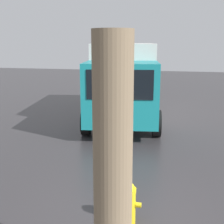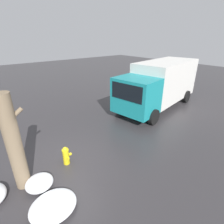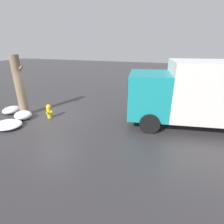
{
  "view_description": "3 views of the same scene",
  "coord_description": "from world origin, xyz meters",
  "views": [
    {
      "loc": [
        -4.89,
        -0.81,
        3.11
      ],
      "look_at": [
        3.45,
        1.08,
        1.19
      ],
      "focal_mm": 50.0,
      "sensor_mm": 36.0,
      "label": 1
    },
    {
      "loc": [
        -2.13,
        -5.4,
        4.65
      ],
      "look_at": [
        3.21,
        1.08,
        0.96
      ],
      "focal_mm": 28.0,
      "sensor_mm": 36.0,
      "label": 2
    },
    {
      "loc": [
        5.89,
        -7.22,
        3.8
      ],
      "look_at": [
        3.53,
        0.07,
        0.74
      ],
      "focal_mm": 28.0,
      "sensor_mm": 36.0,
      "label": 3
    }
  ],
  "objects": [
    {
      "name": "fire_hydrant",
      "position": [
        0.0,
        -0.0,
        0.39
      ],
      "size": [
        0.35,
        0.45,
        0.76
      ],
      "rotation": [
        0.0,
        0.0,
        6.27
      ],
      "color": "yellow",
      "rests_on": "ground_plane"
    },
    {
      "name": "ground_plane",
      "position": [
        0.0,
        0.0,
        0.0
      ],
      "size": [
        60.0,
        60.0,
        0.0
      ],
      "primitive_type": "plane",
      "color": "#333033"
    },
    {
      "name": "delivery_truck",
      "position": [
        7.83,
        1.54,
        1.67
      ],
      "size": [
        7.44,
        3.48,
        3.06
      ],
      "rotation": [
        0.0,
        0.0,
        1.72
      ],
      "color": "teal",
      "rests_on": "ground_plane"
    },
    {
      "name": "tree_trunk",
      "position": [
        -1.59,
        -0.07,
        1.64
      ],
      "size": [
        0.7,
        0.46,
        3.25
      ],
      "color": "#7F6B51",
      "rests_on": "ground_plane"
    },
    {
      "name": "snow_pile_by_tree",
      "position": [
        -1.23,
        -0.57,
        0.22
      ],
      "size": [
        0.88,
        0.83,
        0.44
      ],
      "color": "white",
      "rests_on": "ground_plane"
    },
    {
      "name": "snow_pile_by_hydrant",
      "position": [
        -1.2,
        -1.6,
        0.14
      ],
      "size": [
        1.36,
        1.2,
        0.28
      ],
      "color": "white",
      "rests_on": "ground_plane"
    }
  ]
}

